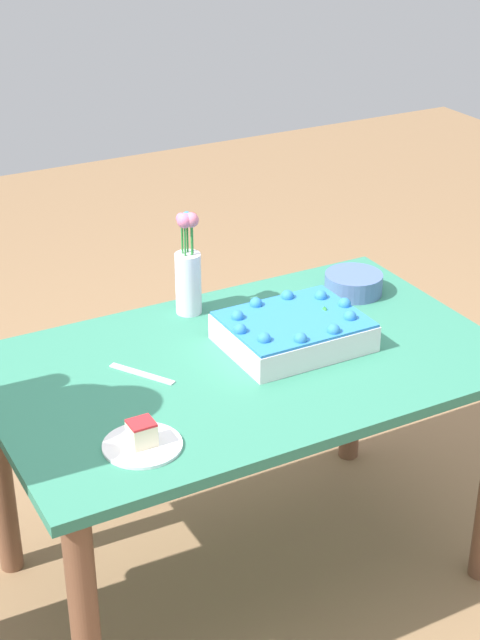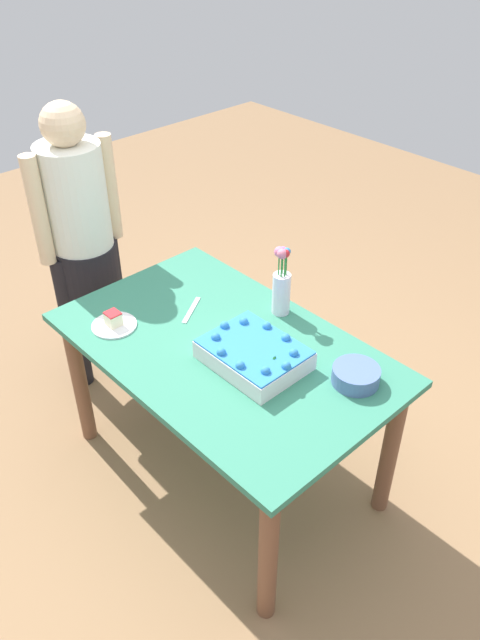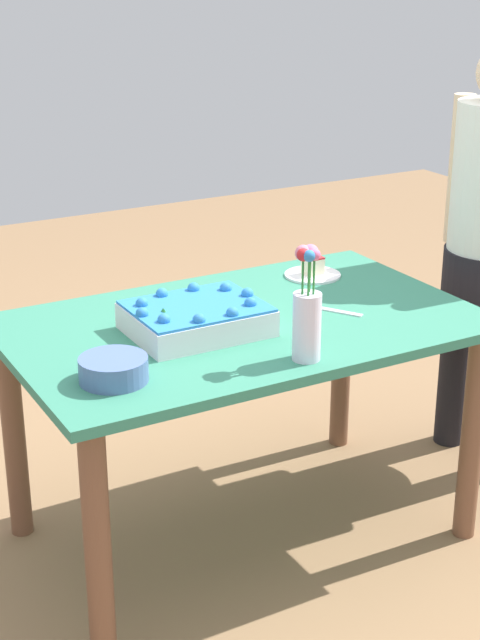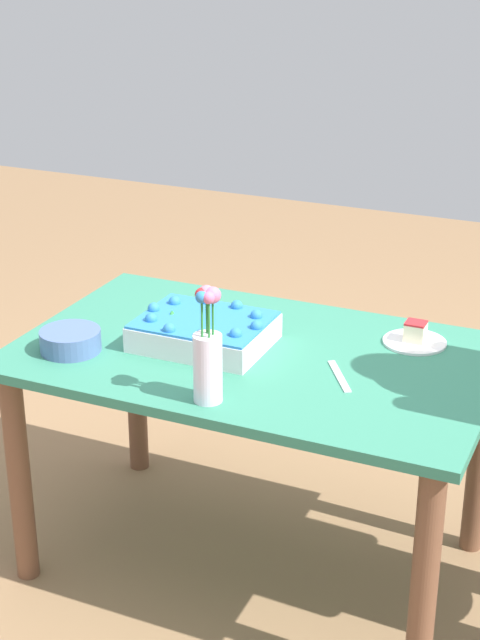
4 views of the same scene
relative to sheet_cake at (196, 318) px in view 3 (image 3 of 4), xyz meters
name	(u,v)px [view 3 (image 3 of 4)]	position (x,y,z in m)	size (l,w,h in m)	color
ground_plane	(242,532)	(-0.16, -0.01, -0.78)	(8.00, 8.00, 0.00)	#906C49
dining_table	(243,357)	(-0.16, -0.01, -0.16)	(1.39, 0.86, 0.73)	#347E62
sheet_cake	(196,318)	(0.00, 0.00, 0.00)	(0.38, 0.30, 0.10)	white
serving_plate_with_slice	(313,271)	(-0.57, -0.26, -0.03)	(0.19, 0.19, 0.07)	white
cake_knife	(332,310)	(-0.44, 0.05, -0.04)	(0.20, 0.02, 0.00)	silver
flower_vase	(307,312)	(-0.17, 0.32, 0.09)	(0.08, 0.08, 0.32)	white
fruit_bowl	(113,369)	(0.34, 0.20, -0.01)	(0.18, 0.18, 0.06)	#4F69A0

